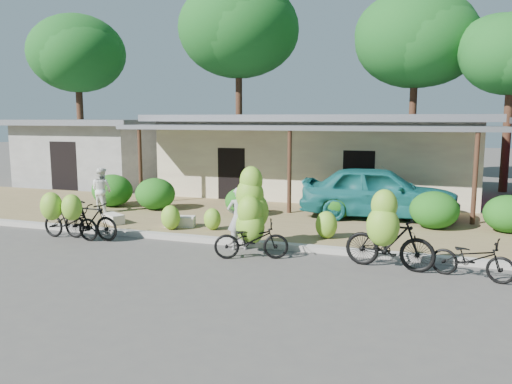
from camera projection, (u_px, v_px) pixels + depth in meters
ground at (216, 268)px, 10.83m from camera, size 100.00×100.00×0.00m
sidewalk at (280, 221)px, 15.50m from camera, size 60.00×6.00×0.12m
curb at (247, 243)px, 12.69m from camera, size 60.00×0.25×0.15m
shop_main at (319, 154)px, 20.81m from camera, size 13.00×8.50×3.35m
shop_grey at (98, 151)px, 24.38m from camera, size 7.00×6.00×3.15m
tree_back_left at (75, 52)px, 26.48m from camera, size 5.18×5.06×8.62m
tree_far_center at (236, 28)px, 26.55m from camera, size 6.42×6.40×10.44m
tree_center_right at (412, 37)px, 24.28m from camera, size 5.93×5.87×9.36m
tree_near_right at (507, 52)px, 21.30m from camera, size 4.48×4.30×7.67m
hedge_0 at (112, 190)px, 17.65m from camera, size 1.46×1.31×1.14m
hedge_1 at (155, 194)px, 17.03m from camera, size 1.39×1.25×1.08m
hedge_2 at (243, 201)px, 16.02m from camera, size 1.16×1.04×0.90m
hedge_3 at (336, 203)px, 15.54m from camera, size 1.25×1.13×0.98m
hedge_4 at (434, 210)px, 14.10m from camera, size 1.36×1.22×1.06m
hedge_5 at (509, 214)px, 13.61m from camera, size 1.32×1.19×1.03m
bike_far_left at (68, 219)px, 13.27m from camera, size 1.84×1.26×1.37m
bike_left at (87, 219)px, 13.17m from camera, size 1.75×1.17×1.33m
bike_center at (251, 220)px, 11.72m from camera, size 1.82×1.42×2.10m
bike_right at (388, 236)px, 10.53m from camera, size 1.99×1.34×1.81m
bike_far_right at (472, 258)px, 10.04m from camera, size 1.72×0.97×0.85m
loose_banana_a at (171, 217)px, 13.98m from camera, size 0.55×0.47×0.69m
loose_banana_b at (212, 219)px, 13.95m from camera, size 0.49×0.42×0.62m
loose_banana_c at (326, 225)px, 12.96m from camera, size 0.57×0.49×0.72m
sack_near at (180, 221)px, 14.39m from camera, size 0.92×0.60×0.30m
sack_far at (113, 219)px, 14.84m from camera, size 0.84×0.70×0.28m
vendor at (239, 218)px, 12.25m from camera, size 0.68×0.60×1.57m
bystander at (102, 190)px, 16.52m from camera, size 0.81×0.68×1.49m
teal_van at (379, 192)px, 15.58m from camera, size 4.97×2.38×1.64m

